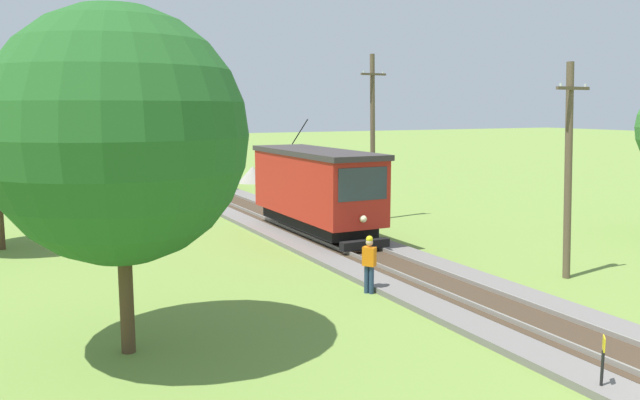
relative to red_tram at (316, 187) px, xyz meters
name	(u,v)px	position (x,y,z in m)	size (l,w,h in m)	color
red_tram	(316,187)	(0.00, 0.00, 0.00)	(2.60, 8.54, 4.79)	red
freight_car	(198,167)	(0.00, 18.36, -0.64)	(2.40, 5.20, 2.31)	maroon
utility_pole_near_tram	(568,169)	(4.49, -9.54, 1.44)	(1.40, 0.57, 7.07)	brown
utility_pole_mid	(373,136)	(4.49, 2.71, 2.01)	(1.40, 0.52, 8.22)	brown
trackside_signal_marker	(603,362)	(-1.75, -16.23, -1.53)	(0.21, 0.21, 1.18)	black
gravel_pile	(253,174)	(4.77, 20.45, -1.56)	(2.23, 2.23, 1.26)	#9E998E
track_worker	(369,262)	(-2.29, -8.28, -1.21)	(0.42, 0.45, 1.78)	navy
tree_left_near	(119,136)	(-9.68, -9.82, 2.78)	(5.72, 5.72, 7.84)	#4C3823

